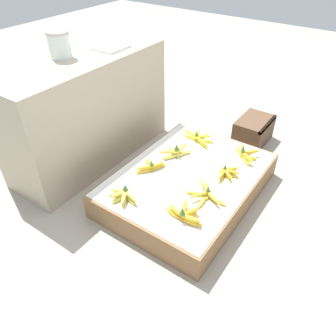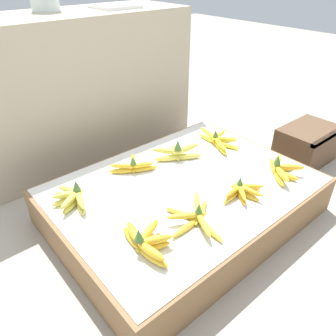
% 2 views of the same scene
% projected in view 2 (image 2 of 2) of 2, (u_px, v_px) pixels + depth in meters
% --- Properties ---
extents(ground_plane, '(10.00, 10.00, 0.00)m').
position_uv_depth(ground_plane, '(183.00, 215.00, 1.57)').
color(ground_plane, '#A89E8E').
extents(display_platform, '(1.15, 0.85, 0.18)m').
position_uv_depth(display_platform, '(184.00, 200.00, 1.52)').
color(display_platform, olive).
rests_on(display_platform, ground_plane).
extents(back_vendor_table, '(1.32, 0.48, 0.81)m').
position_uv_depth(back_vendor_table, '(78.00, 88.00, 1.90)').
color(back_vendor_table, tan).
rests_on(back_vendor_table, ground_plane).
extents(wooden_crate, '(0.35, 0.25, 0.21)m').
position_uv_depth(wooden_crate, '(307.00, 144.00, 1.95)').
color(wooden_crate, brown).
rests_on(wooden_crate, ground_plane).
extents(banana_bunch_front_left, '(0.15, 0.25, 0.11)m').
position_uv_depth(banana_bunch_front_left, '(146.00, 241.00, 1.13)').
color(banana_bunch_front_left, gold).
rests_on(banana_bunch_front_left, display_platform).
extents(banana_bunch_front_midleft, '(0.26, 0.28, 0.09)m').
position_uv_depth(banana_bunch_front_midleft, '(195.00, 217.00, 1.25)').
color(banana_bunch_front_midleft, gold).
rests_on(banana_bunch_front_midleft, display_platform).
extents(banana_bunch_front_midright, '(0.21, 0.15, 0.08)m').
position_uv_depth(banana_bunch_front_midright, '(242.00, 191.00, 1.39)').
color(banana_bunch_front_midright, gold).
rests_on(banana_bunch_front_midright, display_platform).
extents(banana_bunch_front_right, '(0.20, 0.21, 0.10)m').
position_uv_depth(banana_bunch_front_right, '(281.00, 169.00, 1.52)').
color(banana_bunch_front_right, gold).
rests_on(banana_bunch_front_right, display_platform).
extents(banana_bunch_middle_left, '(0.14, 0.22, 0.10)m').
position_uv_depth(banana_bunch_middle_left, '(72.00, 198.00, 1.34)').
color(banana_bunch_middle_left, '#DBCC4C').
rests_on(banana_bunch_middle_left, display_platform).
extents(banana_bunch_middle_midleft, '(0.21, 0.16, 0.09)m').
position_uv_depth(banana_bunch_middle_midleft, '(133.00, 166.00, 1.55)').
color(banana_bunch_middle_midleft, gold).
rests_on(banana_bunch_middle_midleft, display_platform).
extents(banana_bunch_middle_midright, '(0.24, 0.20, 0.11)m').
position_uv_depth(banana_bunch_middle_midright, '(177.00, 153.00, 1.65)').
color(banana_bunch_middle_midright, '#DBCC4C').
rests_on(banana_bunch_middle_midright, display_platform).
extents(banana_bunch_middle_right, '(0.20, 0.29, 0.09)m').
position_uv_depth(banana_bunch_middle_right, '(218.00, 140.00, 1.78)').
color(banana_bunch_middle_right, yellow).
rests_on(banana_bunch_middle_right, display_platform).
extents(foam_tray_white, '(0.23, 0.22, 0.02)m').
position_uv_depth(foam_tray_white, '(115.00, 6.00, 1.80)').
color(foam_tray_white, white).
rests_on(foam_tray_white, back_vendor_table).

